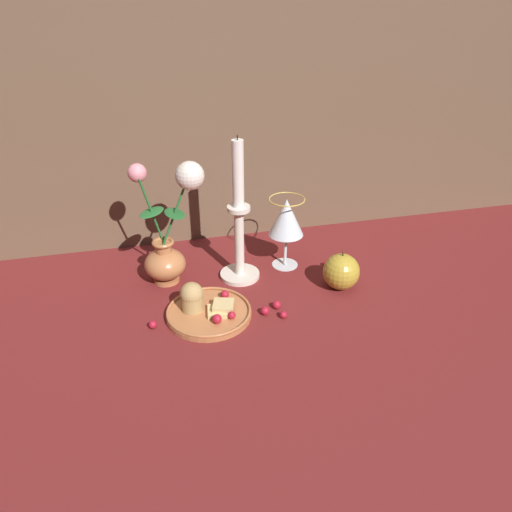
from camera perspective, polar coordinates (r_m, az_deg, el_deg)
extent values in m
plane|color=maroon|center=(1.14, -2.68, -4.29)|extent=(2.40, 2.40, 0.00)
cylinder|color=#B77042|center=(1.20, -10.17, -2.58)|extent=(0.06, 0.06, 0.01)
ellipsoid|color=#B77042|center=(1.18, -10.34, -0.91)|extent=(0.10, 0.10, 0.07)
cylinder|color=#B77042|center=(1.16, -10.52, 0.83)|extent=(0.04, 0.04, 0.03)
torus|color=#B77042|center=(1.15, -10.59, 1.53)|extent=(0.05, 0.05, 0.01)
cylinder|color=#23662D|center=(1.12, -11.97, 5.29)|extent=(0.04, 0.02, 0.16)
ellipsoid|color=#23662D|center=(1.12, -11.83, 4.91)|extent=(0.08, 0.08, 0.00)
sphere|color=pink|center=(1.10, -13.44, 9.23)|extent=(0.04, 0.04, 0.04)
cylinder|color=#23662D|center=(1.11, -9.14, 5.19)|extent=(0.07, 0.02, 0.16)
ellipsoid|color=#23662D|center=(1.11, -9.29, 4.81)|extent=(0.06, 0.08, 0.00)
sphere|color=silver|center=(1.08, -7.57, 9.09)|extent=(0.06, 0.06, 0.06)
cylinder|color=#B77042|center=(1.07, -5.40, -6.59)|extent=(0.18, 0.18, 0.01)
torus|color=#B77042|center=(1.06, -5.42, -6.24)|extent=(0.18, 0.18, 0.01)
cylinder|color=tan|center=(1.07, -7.30, -5.17)|extent=(0.05, 0.05, 0.04)
sphere|color=tan|center=(1.05, -7.37, -4.29)|extent=(0.05, 0.05, 0.05)
cube|color=#DBBC7A|center=(1.06, -4.37, -6.30)|extent=(0.05, 0.05, 0.01)
cube|color=#DBBC7A|center=(1.06, -3.74, -5.63)|extent=(0.05, 0.05, 0.01)
sphere|color=#AD192D|center=(1.03, -4.48, -7.18)|extent=(0.02, 0.02, 0.02)
sphere|color=#AD192D|center=(1.04, -2.79, -6.77)|extent=(0.02, 0.02, 0.02)
sphere|color=#AD192D|center=(1.06, -3.20, -5.78)|extent=(0.02, 0.02, 0.02)
sphere|color=#AD192D|center=(1.07, -3.04, -5.36)|extent=(0.02, 0.02, 0.02)
sphere|color=#AD192D|center=(1.10, -3.58, -4.40)|extent=(0.02, 0.02, 0.02)
cylinder|color=silver|center=(1.24, 3.31, -0.94)|extent=(0.06, 0.06, 0.00)
cylinder|color=silver|center=(1.22, 3.37, 0.79)|extent=(0.01, 0.01, 0.08)
cone|color=silver|center=(1.18, 3.49, 4.46)|extent=(0.08, 0.08, 0.09)
cone|color=#E5CC66|center=(1.19, 3.47, 3.86)|extent=(0.07, 0.07, 0.06)
torus|color=gold|center=(1.17, 3.55, 6.48)|extent=(0.09, 0.09, 0.00)
cylinder|color=silver|center=(1.19, -1.86, -2.14)|extent=(0.09, 0.09, 0.01)
cylinder|color=silver|center=(1.15, -1.92, 1.53)|extent=(0.02, 0.02, 0.16)
cylinder|color=silver|center=(1.11, -2.00, 5.46)|extent=(0.05, 0.05, 0.01)
cylinder|color=white|center=(1.08, -2.07, 9.32)|extent=(0.03, 0.03, 0.15)
cylinder|color=black|center=(1.06, -2.15, 13.38)|extent=(0.00, 0.00, 0.01)
sphere|color=#B2932D|center=(1.15, 9.72, -1.77)|extent=(0.08, 0.08, 0.08)
cylinder|color=#4C3319|center=(1.13, 9.92, 0.31)|extent=(0.00, 0.00, 0.01)
sphere|color=#AD192D|center=(1.06, 1.03, -6.27)|extent=(0.02, 0.02, 0.02)
sphere|color=#AD192D|center=(1.24, 8.02, -0.89)|extent=(0.01, 0.01, 0.01)
sphere|color=#AD192D|center=(1.08, 2.37, -5.60)|extent=(0.02, 0.02, 0.02)
sphere|color=#AD192D|center=(1.06, 3.13, -6.71)|extent=(0.02, 0.02, 0.02)
sphere|color=#AD192D|center=(1.05, -11.72, -7.68)|extent=(0.02, 0.02, 0.02)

